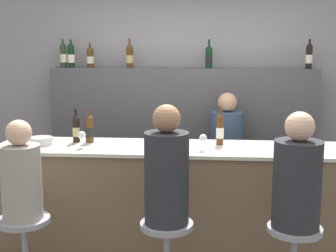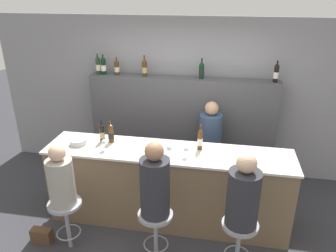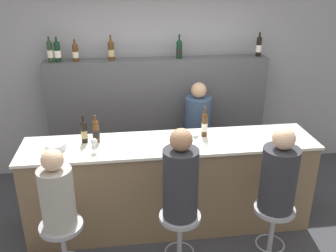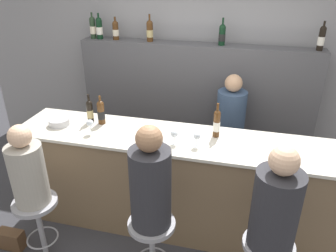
{
  "view_description": "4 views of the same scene",
  "coord_description": "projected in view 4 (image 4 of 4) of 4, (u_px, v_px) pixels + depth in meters",
  "views": [
    {
      "loc": [
        0.28,
        -3.69,
        1.97
      ],
      "look_at": [
        -0.07,
        0.4,
        1.24
      ],
      "focal_mm": 50.0,
      "sensor_mm": 36.0,
      "label": 1
    },
    {
      "loc": [
        0.67,
        -3.33,
        3.0
      ],
      "look_at": [
        0.01,
        0.31,
        1.42
      ],
      "focal_mm": 35.0,
      "sensor_mm": 36.0,
      "label": 2
    },
    {
      "loc": [
        -0.49,
        -3.3,
        2.8
      ],
      "look_at": [
        -0.03,
        0.29,
        1.27
      ],
      "focal_mm": 40.0,
      "sensor_mm": 36.0,
      "label": 3
    },
    {
      "loc": [
        0.63,
        -2.39,
        2.56
      ],
      "look_at": [
        -0.04,
        0.28,
        1.2
      ],
      "focal_mm": 35.0,
      "sensor_mm": 36.0,
      "label": 4
    }
  ],
  "objects": [
    {
      "name": "guest_seated_middle",
      "position": [
        150.0,
        184.0,
        2.53
      ],
      "size": [
        0.33,
        0.33,
        0.89
      ],
      "color": "#28282D",
      "rests_on": "bar_stool_middle"
    },
    {
      "name": "wine_bottle_backbar_3",
      "position": [
        150.0,
        31.0,
        4.06
      ],
      "size": [
        0.08,
        0.08,
        0.33
      ],
      "color": "#4C2D14",
      "rests_on": "back_bar_cabinet"
    },
    {
      "name": "bar_stool_middle",
      "position": [
        152.0,
        235.0,
        2.76
      ],
      "size": [
        0.4,
        0.4,
        0.66
      ],
      "color": "gray",
      "rests_on": "ground_plane"
    },
    {
      "name": "wine_bottle_counter_0",
      "position": [
        90.0,
        111.0,
        3.39
      ],
      "size": [
        0.07,
        0.07,
        0.31
      ],
      "color": "black",
      "rests_on": "bar_counter"
    },
    {
      "name": "wine_glass_2",
      "position": [
        197.0,
        137.0,
        2.94
      ],
      "size": [
        0.07,
        0.07,
        0.14
      ],
      "color": "silver",
      "rests_on": "bar_counter"
    },
    {
      "name": "bar_counter",
      "position": [
        173.0,
        183.0,
        3.39
      ],
      "size": [
        3.19,
        0.67,
        1.07
      ],
      "color": "brown",
      "rests_on": "ground_plane"
    },
    {
      "name": "wine_bottle_backbar_2",
      "position": [
        116.0,
        30.0,
        4.17
      ],
      "size": [
        0.08,
        0.08,
        0.28
      ],
      "color": "#4C2D14",
      "rests_on": "back_bar_cabinet"
    },
    {
      "name": "wine_glass_0",
      "position": [
        90.0,
        124.0,
        3.17
      ],
      "size": [
        0.08,
        0.08,
        0.15
      ],
      "color": "silver",
      "rests_on": "bar_counter"
    },
    {
      "name": "bartender",
      "position": [
        229.0,
        137.0,
        4.01
      ],
      "size": [
        0.34,
        0.34,
        1.46
      ],
      "color": "#334766",
      "rests_on": "ground_plane"
    },
    {
      "name": "ground_plane",
      "position": [
        165.0,
        244.0,
        3.35
      ],
      "size": [
        16.0,
        16.0,
        0.0
      ],
      "primitive_type": "plane",
      "color": "#333338"
    },
    {
      "name": "wine_bottle_backbar_4",
      "position": [
        222.0,
        35.0,
        3.87
      ],
      "size": [
        0.08,
        0.08,
        0.32
      ],
      "color": "black",
      "rests_on": "back_bar_cabinet"
    },
    {
      "name": "wine_glass_1",
      "position": [
        174.0,
        134.0,
        2.99
      ],
      "size": [
        0.07,
        0.07,
        0.14
      ],
      "color": "silver",
      "rests_on": "bar_counter"
    },
    {
      "name": "metal_bowl",
      "position": [
        59.0,
        122.0,
        3.37
      ],
      "size": [
        0.21,
        0.21,
        0.07
      ],
      "color": "#B7B7BC",
      "rests_on": "bar_counter"
    },
    {
      "name": "wine_bottle_counter_1",
      "position": [
        101.0,
        112.0,
        3.37
      ],
      "size": [
        0.08,
        0.08,
        0.31
      ],
      "color": "#4C2D14",
      "rests_on": "bar_counter"
    },
    {
      "name": "guest_seated_left",
      "position": [
        27.0,
        170.0,
        2.79
      ],
      "size": [
        0.3,
        0.3,
        0.76
      ],
      "color": "gray",
      "rests_on": "bar_stool_left"
    },
    {
      "name": "wall_back",
      "position": [
        199.0,
        70.0,
        4.36
      ],
      "size": [
        6.4,
        0.05,
        2.6
      ],
      "color": "gray",
      "rests_on": "ground_plane"
    },
    {
      "name": "back_bar_cabinet",
      "position": [
        195.0,
        108.0,
        4.37
      ],
      "size": [
        2.99,
        0.28,
        1.69
      ],
      "color": "#4C4C51",
      "rests_on": "ground_plane"
    },
    {
      "name": "wine_bottle_backbar_1",
      "position": [
        99.0,
        28.0,
        4.21
      ],
      "size": [
        0.08,
        0.08,
        0.32
      ],
      "color": "black",
      "rests_on": "back_bar_cabinet"
    },
    {
      "name": "guest_seated_right",
      "position": [
        276.0,
        205.0,
        2.33
      ],
      "size": [
        0.34,
        0.34,
        0.84
      ],
      "color": "#28282D",
      "rests_on": "bar_stool_right"
    },
    {
      "name": "wine_bottle_backbar_5",
      "position": [
        322.0,
        38.0,
        3.63
      ],
      "size": [
        0.07,
        0.07,
        0.32
      ],
      "color": "black",
      "rests_on": "back_bar_cabinet"
    },
    {
      "name": "handbag",
      "position": [
        11.0,
        239.0,
        3.27
      ],
      "size": [
        0.26,
        0.12,
        0.2
      ],
      "color": "#513823",
      "rests_on": "ground_plane"
    },
    {
      "name": "wine_bottle_counter_2",
      "position": [
        217.0,
        123.0,
        3.1
      ],
      "size": [
        0.07,
        0.07,
        0.34
      ],
      "color": "#4C2D14",
      "rests_on": "bar_counter"
    },
    {
      "name": "wine_bottle_backbar_0",
      "position": [
        93.0,
        27.0,
        4.23
      ],
      "size": [
        0.07,
        0.07,
        0.33
      ],
      "color": "#233823",
      "rests_on": "back_bar_cabinet"
    },
    {
      "name": "bar_stool_left",
      "position": [
        37.0,
        213.0,
        3.0
      ],
      "size": [
        0.4,
        0.4,
        0.66
      ],
      "color": "gray",
      "rests_on": "ground_plane"
    }
  ]
}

